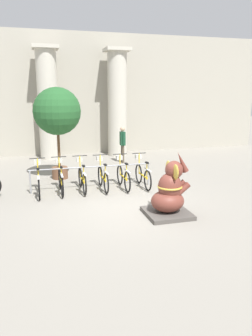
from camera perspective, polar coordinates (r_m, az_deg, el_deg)
ground_plane at (r=9.15m, az=0.00°, el=-6.79°), size 60.00×60.00×0.00m
building_facade at (r=17.05m, az=-7.93°, el=12.57°), size 20.00×0.20×6.00m
column_left at (r=15.92m, az=-13.43°, el=10.96°), size 1.17×1.17×5.16m
column_right at (r=16.39m, az=-1.53°, el=11.35°), size 1.17×1.17×5.16m
bike_rack at (r=10.68m, az=-5.95°, el=-0.53°), size 3.98×0.05×0.77m
bicycle_0 at (r=10.47m, az=-14.96°, el=-2.31°), size 0.48×1.64×1.08m
bicycle_1 at (r=10.54m, az=-11.30°, el=-2.01°), size 0.48×1.64×1.08m
bicycle_2 at (r=10.61m, az=-7.66°, el=-1.77°), size 0.48×1.64×1.08m
bicycle_3 at (r=10.70m, az=-4.06°, el=-1.56°), size 0.48×1.64×1.08m
bicycle_4 at (r=10.81m, az=-0.51°, el=-1.37°), size 0.48×1.64×1.08m
bicycle_5 at (r=10.99m, az=2.92°, el=-1.15°), size 0.48×1.64×1.08m
elephant_statue at (r=8.47m, az=7.57°, el=-4.47°), size 1.12×1.12×1.68m
person_pedestrian at (r=14.67m, az=-0.60°, el=4.68°), size 0.22×0.47×1.63m
potted_tree at (r=12.00m, az=-11.90°, el=9.33°), size 1.69×1.69×3.30m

